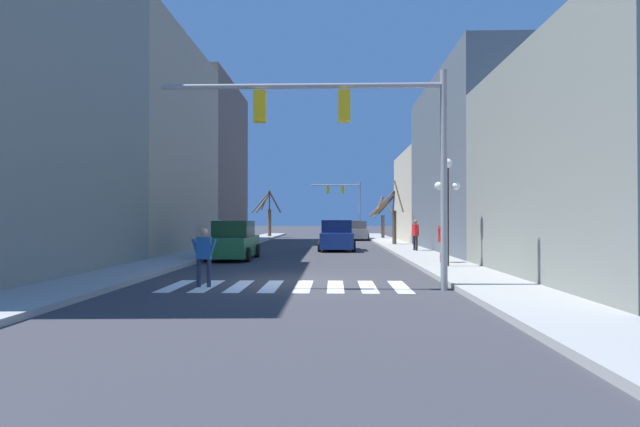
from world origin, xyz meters
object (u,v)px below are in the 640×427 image
(pedestrian_on_right_sidewalk, at_px, (443,237))
(street_tree_right_mid, at_px, (268,213))
(street_tree_left_far, at_px, (392,216))
(street_tree_right_near, at_px, (382,217))
(car_parked_right_mid, at_px, (353,229))
(pedestrian_near_right_corner, at_px, (415,232))
(car_at_intersection, at_px, (356,231))
(car_driving_away_lane, at_px, (336,236))
(traffic_signal_far, at_px, (346,197))
(street_lamp_right_corner, at_px, (447,190))
(pedestrian_crossing_street, at_px, (220,231))
(pedestrian_on_left_sidewalk, at_px, (204,252))
(car_parked_left_far, at_px, (234,242))
(traffic_signal_near, at_px, (357,129))

(pedestrian_on_right_sidewalk, distance_m, street_tree_right_mid, 32.24)
(street_tree_left_far, distance_m, street_tree_right_near, 11.26)
(car_parked_right_mid, distance_m, pedestrian_near_right_corner, 24.70)
(car_at_intersection, height_order, car_driving_away_lane, car_driving_away_lane)
(traffic_signal_far, xyz_separation_m, car_driving_away_lane, (-1.22, -26.21, -3.54))
(street_lamp_right_corner, relative_size, car_at_intersection, 0.83)
(car_parked_right_mid, xyz_separation_m, street_tree_right_mid, (-8.64, -1.83, 1.70))
(street_tree_left_far, bearing_deg, car_driving_away_lane, -129.90)
(car_at_intersection, height_order, pedestrian_on_right_sidewalk, pedestrian_on_right_sidewalk)
(pedestrian_crossing_street, bearing_deg, street_tree_left_far, -52.09)
(street_lamp_right_corner, height_order, street_tree_right_mid, street_tree_right_mid)
(car_at_intersection, distance_m, pedestrian_crossing_street, 17.30)
(street_lamp_right_corner, height_order, pedestrian_near_right_corner, street_lamp_right_corner)
(street_lamp_right_corner, xyz_separation_m, car_at_intersection, (-2.17, 26.30, -2.19))
(pedestrian_on_left_sidewalk, distance_m, street_tree_right_near, 33.17)
(pedestrian_near_right_corner, relative_size, street_tree_right_near, 0.44)
(street_lamp_right_corner, height_order, car_parked_left_far, street_lamp_right_corner)
(pedestrian_on_right_sidewalk, xyz_separation_m, street_tree_right_mid, (-11.05, 30.26, 1.33))
(pedestrian_near_right_corner, distance_m, street_tree_right_mid, 25.37)
(pedestrian_on_left_sidewalk, bearing_deg, pedestrian_near_right_corner, 59.13)
(traffic_signal_near, height_order, pedestrian_on_left_sidewalk, traffic_signal_near)
(traffic_signal_near, relative_size, car_driving_away_lane, 1.63)
(traffic_signal_near, bearing_deg, car_parked_left_far, 118.28)
(pedestrian_on_right_sidewalk, distance_m, street_tree_right_near, 25.76)
(pedestrian_on_right_sidewalk, xyz_separation_m, street_tree_left_far, (-0.36, 14.49, 0.94))
(car_at_intersection, bearing_deg, street_tree_left_far, -169.00)
(traffic_signal_near, relative_size, car_parked_right_mid, 1.68)
(car_parked_left_far, height_order, street_tree_right_near, street_tree_right_near)
(pedestrian_on_left_sidewalk, bearing_deg, car_parked_left_far, 95.81)
(car_driving_away_lane, distance_m, pedestrian_on_right_sidewalk, 10.75)
(pedestrian_near_right_corner, distance_m, pedestrian_crossing_street, 11.69)
(traffic_signal_far, bearing_deg, street_tree_left_far, -83.03)
(street_lamp_right_corner, relative_size, car_parked_left_far, 0.90)
(car_parked_right_mid, relative_size, pedestrian_near_right_corner, 2.70)
(pedestrian_crossing_street, xyz_separation_m, street_tree_right_mid, (0.26, 20.35, 1.34))
(car_at_intersection, height_order, car_parked_right_mid, car_parked_right_mid)
(pedestrian_crossing_street, distance_m, pedestrian_on_right_sidewalk, 15.03)
(pedestrian_crossing_street, distance_m, street_tree_left_far, 11.91)
(car_at_intersection, height_order, street_tree_right_near, street_tree_right_near)
(car_parked_left_far, bearing_deg, street_lamp_right_corner, -117.54)
(pedestrian_on_right_sidewalk, bearing_deg, street_tree_left_far, -139.91)
(car_parked_left_far, bearing_deg, pedestrian_near_right_corner, -63.90)
(car_parked_left_far, bearing_deg, traffic_signal_near, -151.72)
(street_tree_left_far, height_order, street_tree_right_mid, street_tree_right_mid)
(car_driving_away_lane, xyz_separation_m, pedestrian_crossing_street, (-7.09, 0.03, 0.30))
(street_lamp_right_corner, xyz_separation_m, pedestrian_on_left_sidewalk, (-7.81, -4.81, -2.00))
(pedestrian_crossing_street, xyz_separation_m, pedestrian_on_right_sidewalk, (11.31, -9.90, 0.02))
(traffic_signal_far, bearing_deg, pedestrian_on_right_sidewalk, -85.24)
(traffic_signal_near, relative_size, car_parked_left_far, 1.74)
(street_tree_left_far, bearing_deg, pedestrian_near_right_corner, -85.94)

